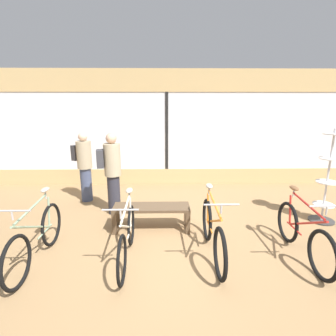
# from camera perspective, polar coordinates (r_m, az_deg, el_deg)

# --- Properties ---
(ground_plane) EXTENTS (24.00, 24.00, 0.00)m
(ground_plane) POSITION_cam_1_polar(r_m,az_deg,el_deg) (4.33, 0.44, -18.12)
(ground_plane) COLOR #99754C
(shop_back_wall) EXTENTS (12.00, 0.08, 3.20)m
(shop_back_wall) POSITION_cam_1_polar(r_m,az_deg,el_deg) (7.41, -0.27, 8.80)
(shop_back_wall) COLOR tan
(shop_back_wall) RESTS_ON ground_plane
(bicycle_far_left) EXTENTS (0.46, 1.76, 1.03)m
(bicycle_far_left) POSITION_cam_1_polar(r_m,az_deg,el_deg) (4.39, -26.71, -13.43)
(bicycle_far_left) COLOR black
(bicycle_far_left) RESTS_ON ground_plane
(bicycle_left) EXTENTS (0.46, 1.66, 1.01)m
(bicycle_left) POSITION_cam_1_polar(r_m,az_deg,el_deg) (4.05, -8.89, -14.55)
(bicycle_left) COLOR black
(bicycle_left) RESTS_ON ground_plane
(bicycle_right) EXTENTS (0.46, 1.77, 1.04)m
(bicycle_right) POSITION_cam_1_polar(r_m,az_deg,el_deg) (4.16, 9.68, -13.56)
(bicycle_right) COLOR black
(bicycle_right) RESTS_ON ground_plane
(bicycle_far_right) EXTENTS (0.46, 1.69, 1.02)m
(bicycle_far_right) POSITION_cam_1_polar(r_m,az_deg,el_deg) (4.56, 27.26, -12.66)
(bicycle_far_right) COLOR black
(bicycle_far_right) RESTS_ON ground_plane
(accessory_rack) EXTENTS (0.48, 0.48, 1.85)m
(accessory_rack) POSITION_cam_1_polar(r_m,az_deg,el_deg) (5.95, 31.24, -3.19)
(accessory_rack) COLOR #333333
(accessory_rack) RESTS_ON ground_plane
(display_bench) EXTENTS (1.40, 0.44, 0.46)m
(display_bench) POSITION_cam_1_polar(r_m,az_deg,el_deg) (4.90, -3.62, -9.17)
(display_bench) COLOR brown
(display_bench) RESTS_ON ground_plane
(customer_near_rack) EXTENTS (0.53, 0.40, 1.72)m
(customer_near_rack) POSITION_cam_1_polar(r_m,az_deg,el_deg) (5.54, -12.12, -0.69)
(customer_near_rack) COLOR #2D2D38
(customer_near_rack) RESTS_ON ground_plane
(customer_by_window) EXTENTS (0.56, 0.50, 1.66)m
(customer_by_window) POSITION_cam_1_polar(r_m,az_deg,el_deg) (6.49, -17.77, 0.73)
(customer_by_window) COLOR #424C6B
(customer_by_window) RESTS_ON ground_plane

